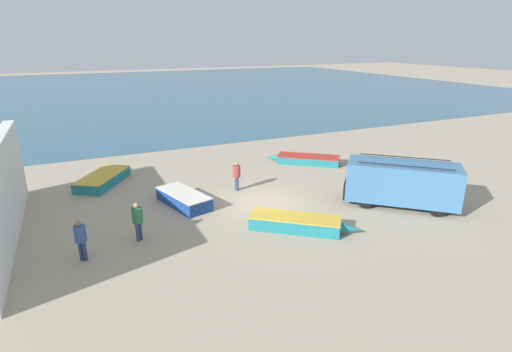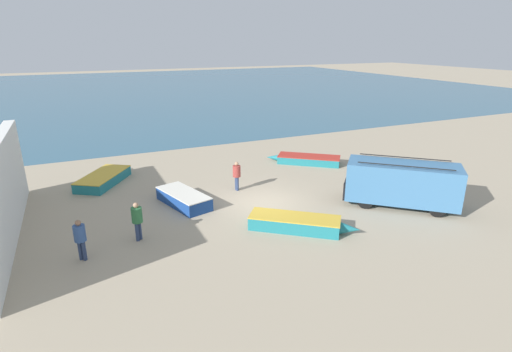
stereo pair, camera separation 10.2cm
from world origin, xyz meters
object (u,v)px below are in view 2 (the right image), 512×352
Objects in this scene: fishing_rowboat_2 at (307,159)px; fishing_rowboat_3 at (182,198)px; parked_van at (402,183)px; fisherman_0 at (237,173)px; fisherman_1 at (137,218)px; fisherman_2 at (80,236)px; fishing_rowboat_0 at (105,178)px; fishing_rowboat_1 at (299,223)px.

fishing_rowboat_3 is (-9.23, -3.36, 0.07)m from fishing_rowboat_2.
parked_van is 10.71m from fishing_rowboat_3.
fisherman_0 is (-6.44, 5.28, -0.23)m from parked_van.
fisherman_1 is at bearing 66.66° from fishing_rowboat_2.
fisherman_2 is (-2.13, -0.73, -0.02)m from fisherman_1.
parked_van is 3.22× the size of fisherman_2.
fishing_rowboat_1 is (7.01, -9.69, 0.01)m from fishing_rowboat_0.
fishing_rowboat_2 is (12.44, -1.48, -0.03)m from fishing_rowboat_0.
fisherman_2 is (-4.70, -3.70, 0.63)m from fishing_rowboat_3.
fisherman_1 is (-12.19, 1.65, -0.21)m from parked_van.
fisherman_0 is at bearing 2.98° from parked_van.
parked_van is 8.33m from fisherman_0.
fisherman_2 is at bearing -149.44° from fishing_rowboat_1.
parked_van is 1.18× the size of fishing_rowboat_2.
parked_van reaches higher than fishing_rowboat_1.
fishing_rowboat_0 is at bearing 141.20° from fisherman_1.
fishing_rowboat_0 is 8.70m from fisherman_2.
fishing_rowboat_2 is at bearing -26.46° from fisherman_2.
fishing_rowboat_3 reaches higher than fishing_rowboat_2.
fisherman_0 reaches higher than fishing_rowboat_3.
fishing_rowboat_1 is 2.58× the size of fisherman_1.
fishing_rowboat_3 is 3.31m from fisherman_0.
fisherman_1 reaches higher than fisherman_0.
fishing_rowboat_2 is 2.69× the size of fisherman_1.
fisherman_0 reaches higher than fishing_rowboat_1.
fisherman_2 is (-14.32, 0.93, -0.23)m from parked_van.
parked_van reaches higher than fishing_rowboat_0.
parked_van is 8.05m from fishing_rowboat_2.
fishing_rowboat_2 is 1.10× the size of fishing_rowboat_3.
fishing_rowboat_2 is 9.82m from fishing_rowboat_3.
fishing_rowboat_1 reaches higher than fishing_rowboat_0.
fishing_rowboat_3 is 2.51× the size of fisherman_0.
fisherman_1 is (-5.75, -3.63, 0.02)m from fisherman_0.
fisherman_0 is 6.80m from fisherman_1.
fishing_rowboat_1 is 1.05× the size of fishing_rowboat_3.
fisherman_0 is 9.00m from fisherman_2.
fisherman_2 is (-7.88, -4.35, 0.01)m from fisherman_0.
fisherman_2 is (-1.48, -8.55, 0.67)m from fishing_rowboat_0.
fishing_rowboat_2 is at bearing -86.34° from fishing_rowboat_3.
parked_van is 1.29× the size of fishing_rowboat_3.
fishing_rowboat_0 is 11.96m from fishing_rowboat_1.
fishing_rowboat_0 is 7.88m from fisherman_1.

